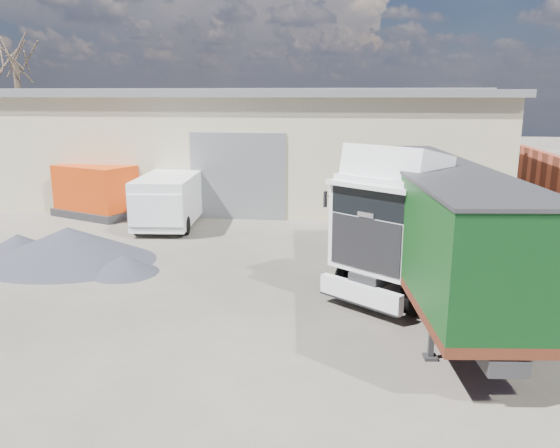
# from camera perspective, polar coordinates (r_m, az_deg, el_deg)

# --- Properties ---
(ground) EXTENTS (120.00, 120.00, 0.00)m
(ground) POSITION_cam_1_polar(r_m,az_deg,el_deg) (13.32, -5.13, -9.24)
(ground) COLOR #2B2823
(ground) RESTS_ON ground
(warehouse) EXTENTS (30.60, 12.60, 5.42)m
(warehouse) POSITION_cam_1_polar(r_m,az_deg,el_deg) (29.43, -9.58, 8.43)
(warehouse) COLOR #C0B394
(warehouse) RESTS_ON ground
(bare_tree) EXTENTS (4.00, 4.00, 9.60)m
(bare_tree) POSITION_cam_1_polar(r_m,az_deg,el_deg) (38.29, -26.09, 16.30)
(bare_tree) COLOR #382B21
(bare_tree) RESTS_ON ground
(tractor_unit) EXTENTS (5.23, 6.00, 3.97)m
(tractor_unit) POSITION_cam_1_polar(r_m,az_deg,el_deg) (14.41, 13.01, -0.79)
(tractor_unit) COLOR black
(tractor_unit) RESTS_ON ground
(box_trailer) EXTENTS (3.46, 10.54, 3.44)m
(box_trailer) POSITION_cam_1_polar(r_m,az_deg,el_deg) (14.12, 15.69, 0.55)
(box_trailer) COLOR #2D2D30
(box_trailer) RESTS_ON ground
(panel_van) EXTENTS (2.51, 5.14, 2.03)m
(panel_van) POSITION_cam_1_polar(r_m,az_deg,el_deg) (22.10, -11.42, 2.52)
(panel_van) COLOR black
(panel_van) RESTS_ON ground
(orange_skip) EXTENTS (4.06, 3.32, 2.19)m
(orange_skip) POSITION_cam_1_polar(r_m,az_deg,el_deg) (24.76, -18.55, 3.02)
(orange_skip) COLOR #2D2D30
(orange_skip) RESTS_ON ground
(gravel_heap) EXTENTS (6.82, 6.11, 1.12)m
(gravel_heap) POSITION_cam_1_polar(r_m,az_deg,el_deg) (18.29, -21.43, -2.11)
(gravel_heap) COLOR #1F212A
(gravel_heap) RESTS_ON ground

